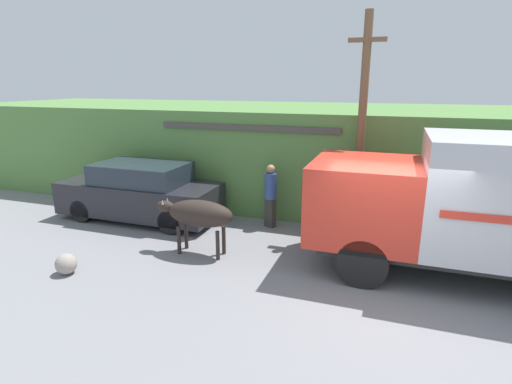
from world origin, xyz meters
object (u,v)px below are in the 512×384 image
Objects in this scene: pedestrian_on_hill at (271,193)px; roadside_rock at (66,264)px; brown_cow at (199,214)px; utility_pole at (362,124)px; parked_suv at (140,192)px.

roadside_rock is at bearing 77.51° from pedestrian_on_hill.
pedestrian_on_hill is at bearing 76.24° from brown_cow.
brown_cow is at bearing -142.59° from utility_pole.
brown_cow is at bearing 40.11° from roadside_rock.
parked_suv is at bearing 34.71° from pedestrian_on_hill.
brown_cow is 0.35× the size of utility_pole.
brown_cow is 2.99m from roadside_rock.
utility_pole reaches higher than parked_suv.
brown_cow reaches higher than roadside_rock.
utility_pole is at bearing 3.68° from parked_suv.
utility_pole reaches higher than roadside_rock.
parked_suv is at bearing 159.45° from brown_cow.
parked_suv is 2.66× the size of pedestrian_on_hill.
brown_cow is 3.25m from parked_suv.
utility_pole is 12.59× the size of roadside_rock.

